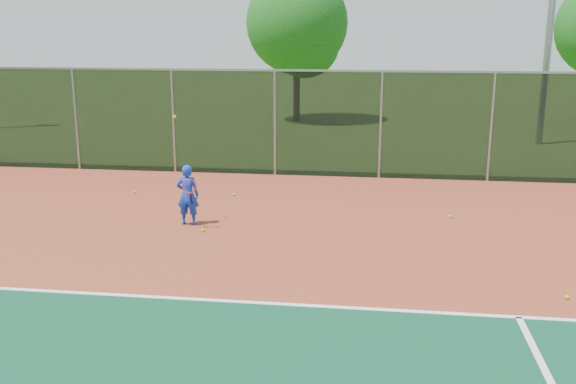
# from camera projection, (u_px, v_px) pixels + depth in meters

# --- Properties ---
(court_apron) EXTENTS (30.00, 20.00, 0.02)m
(court_apron) POSITION_uv_depth(u_px,v_px,m) (382.00, 342.00, 8.70)
(court_apron) COLOR #983F26
(court_apron) RESTS_ON ground
(fence_back) EXTENTS (30.00, 0.06, 3.03)m
(fence_back) POSITION_uv_depth(u_px,v_px,m) (381.00, 124.00, 17.92)
(fence_back) COLOR black
(fence_back) RESTS_ON court_apron
(tennis_player) EXTENTS (0.59, 0.58, 2.36)m
(tennis_player) POSITION_uv_depth(u_px,v_px,m) (188.00, 195.00, 13.75)
(tennis_player) COLOR #1537C6
(tennis_player) RESTS_ON court_apron
(practice_ball_0) EXTENTS (0.07, 0.07, 0.07)m
(practice_ball_0) POSITION_uv_depth(u_px,v_px,m) (187.00, 186.00, 17.18)
(practice_ball_0) COLOR yellow
(practice_ball_0) RESTS_ON court_apron
(practice_ball_1) EXTENTS (0.07, 0.07, 0.07)m
(practice_ball_1) POSITION_uv_depth(u_px,v_px,m) (234.00, 195.00, 16.28)
(practice_ball_1) COLOR yellow
(practice_ball_1) RESTS_ON court_apron
(practice_ball_2) EXTENTS (0.07, 0.07, 0.07)m
(practice_ball_2) POSITION_uv_depth(u_px,v_px,m) (450.00, 216.00, 14.39)
(practice_ball_2) COLOR yellow
(practice_ball_2) RESTS_ON court_apron
(practice_ball_3) EXTENTS (0.07, 0.07, 0.07)m
(practice_ball_3) POSITION_uv_depth(u_px,v_px,m) (567.00, 297.00, 10.04)
(practice_ball_3) COLOR yellow
(practice_ball_3) RESTS_ON court_apron
(practice_ball_4) EXTENTS (0.07, 0.07, 0.07)m
(practice_ball_4) POSITION_uv_depth(u_px,v_px,m) (184.00, 197.00, 16.01)
(practice_ball_4) COLOR yellow
(practice_ball_4) RESTS_ON court_apron
(practice_ball_5) EXTENTS (0.07, 0.07, 0.07)m
(practice_ball_5) POSITION_uv_depth(u_px,v_px,m) (203.00, 230.00, 13.39)
(practice_ball_5) COLOR yellow
(practice_ball_5) RESTS_ON court_apron
(practice_ball_6) EXTENTS (0.07, 0.07, 0.07)m
(practice_ball_6) POSITION_uv_depth(u_px,v_px,m) (135.00, 192.00, 16.54)
(practice_ball_6) COLOR yellow
(practice_ball_6) RESTS_ON court_apron
(tree_back_left) EXTENTS (4.56, 4.56, 6.70)m
(tree_back_left) POSITION_uv_depth(u_px,v_px,m) (299.00, 28.00, 28.62)
(tree_back_left) COLOR #382514
(tree_back_left) RESTS_ON ground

